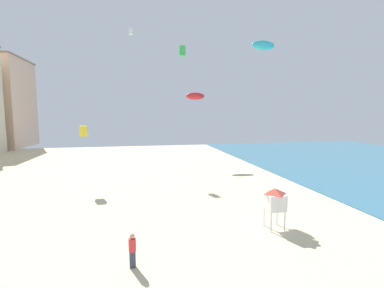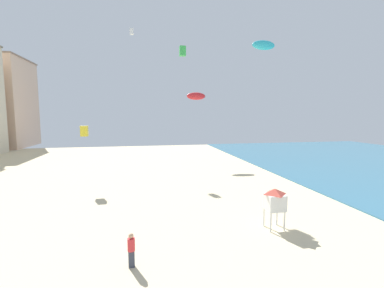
# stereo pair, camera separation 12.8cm
# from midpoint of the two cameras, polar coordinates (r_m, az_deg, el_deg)

# --- Properties ---
(kite_flyer) EXTENTS (0.34, 0.34, 1.64)m
(kite_flyer) POSITION_cam_midpoint_polar(r_m,az_deg,el_deg) (13.38, -13.05, -21.12)
(kite_flyer) COLOR #383D4C
(kite_flyer) RESTS_ON ground
(lifeguard_stand) EXTENTS (1.10, 1.10, 2.55)m
(lifeguard_stand) POSITION_cam_midpoint_polar(r_m,az_deg,el_deg) (17.43, 17.24, -11.40)
(lifeguard_stand) COLOR white
(lifeguard_stand) RESTS_ON ground
(kite_cyan_parafoil) EXTENTS (1.98, 0.55, 0.77)m
(kite_cyan_parafoil) POSITION_cam_midpoint_polar(r_m,az_deg,el_deg) (23.97, 14.95, 19.90)
(kite_cyan_parafoil) COLOR #2DB7CC
(kite_green_box) EXTENTS (0.58, 0.58, 0.91)m
(kite_green_box) POSITION_cam_midpoint_polar(r_m,az_deg,el_deg) (27.11, -2.30, 19.41)
(kite_green_box) COLOR green
(kite_red_parafoil) EXTENTS (2.77, 0.77, 1.08)m
(kite_red_parafoil) POSITION_cam_midpoint_polar(r_m,az_deg,el_deg) (39.20, 0.61, 10.29)
(kite_red_parafoil) COLOR red
(kite_white_box) EXTENTS (0.54, 0.54, 0.85)m
(kite_white_box) POSITION_cam_midpoint_polar(r_m,az_deg,el_deg) (41.44, -13.21, 22.62)
(kite_white_box) COLOR white
(kite_yellow_box) EXTENTS (0.65, 0.65, 1.02)m
(kite_yellow_box) POSITION_cam_midpoint_polar(r_m,az_deg,el_deg) (27.82, -22.50, 2.58)
(kite_yellow_box) COLOR yellow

